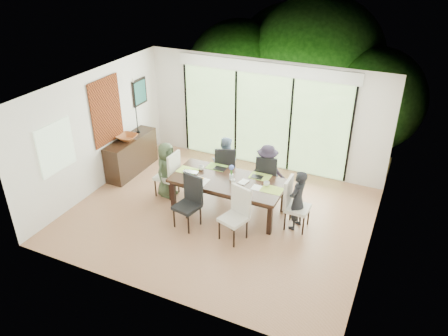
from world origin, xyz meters
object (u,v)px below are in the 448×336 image
at_px(person_right_end, 297,200).
at_px(person_far_right, 267,172).
at_px(chair_near_right, 233,215).
at_px(chair_right_end, 298,205).
at_px(cup_a, 201,168).
at_px(sideboard, 132,155).
at_px(chair_near_left, 187,203).
at_px(chair_far_right, 267,175).
at_px(cup_c, 267,184).
at_px(cup_b, 233,182).
at_px(chair_left_end, 166,173).
at_px(person_far_left, 225,163).
at_px(chair_far_left, 225,166).
at_px(vase, 231,177).
at_px(laptop, 190,173).
at_px(table_top, 228,181).
at_px(person_left_end, 167,170).
at_px(bowl, 127,137).

relative_size(person_right_end, person_far_right, 1.00).
relative_size(chair_near_right, person_far_right, 0.85).
bearing_deg(chair_right_end, cup_a, 86.56).
bearing_deg(sideboard, chair_near_left, -31.73).
xyz_separation_m(chair_far_right, cup_c, (0.25, -0.75, 0.24)).
relative_size(chair_near_right, cup_b, 11.00).
height_order(chair_left_end, person_far_left, person_far_left).
distance_m(chair_far_left, chair_near_left, 1.72).
bearing_deg(person_far_right, chair_near_left, 43.44).
bearing_deg(person_right_end, cup_b, -71.74).
xyz_separation_m(vase, cup_c, (0.75, 0.05, -0.01)).
height_order(chair_right_end, laptop, chair_right_end).
bearing_deg(person_right_end, cup_c, -84.41).
relative_size(person_far_right, cup_c, 10.40).
relative_size(chair_near_right, laptop, 3.33).
xyz_separation_m(person_far_right, sideboard, (-3.40, -0.25, -0.19)).
bearing_deg(person_right_end, sideboard, -83.68).
xyz_separation_m(person_right_end, laptop, (-2.33, -0.10, 0.12)).
bearing_deg(person_right_end, chair_right_end, 103.96).
relative_size(table_top, sideboard, 1.48).
xyz_separation_m(table_top, chair_far_left, (-0.45, 0.85, -0.17)).
distance_m(vase, laptop, 0.91).
height_order(chair_far_left, vase, chair_far_left).
relative_size(chair_left_end, person_far_left, 0.85).
xyz_separation_m(chair_far_right, vase, (-0.50, -0.80, 0.25)).
bearing_deg(chair_near_left, person_left_end, 149.56).
bearing_deg(cup_a, chair_near_left, -78.91).
distance_m(table_top, person_left_end, 1.48).
bearing_deg(chair_near_right, person_far_right, 106.04).
xyz_separation_m(table_top, chair_far_right, (0.55, 0.85, -0.17)).
relative_size(chair_near_right, bowl, 2.28).
height_order(table_top, laptop, laptop).
height_order(person_far_right, sideboard, person_far_right).
bearing_deg(person_left_end, sideboard, 74.28).
bearing_deg(person_far_right, person_far_left, -14.86).
xyz_separation_m(table_top, cup_a, (-0.70, 0.15, 0.08)).
bearing_deg(vase, cup_a, 172.41).
xyz_separation_m(chair_left_end, chair_far_left, (1.05, 0.85, 0.00)).
distance_m(chair_near_right, person_left_end, 2.16).
height_order(chair_near_right, sideboard, chair_near_right).
distance_m(chair_left_end, chair_far_left, 1.35).
height_order(person_right_end, person_far_left, same).
xyz_separation_m(chair_far_left, vase, (0.50, -0.80, 0.25)).
bearing_deg(vase, cup_b, -56.31).
relative_size(chair_near_left, laptop, 3.33).
bearing_deg(chair_left_end, chair_near_left, 50.46).
bearing_deg(chair_near_right, person_right_end, 59.32).
bearing_deg(cup_c, laptop, -173.09).
distance_m(laptop, cup_b, 1.00).
bearing_deg(person_far_right, chair_right_end, 124.00).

